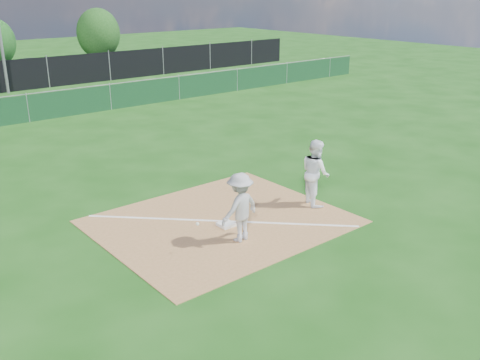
% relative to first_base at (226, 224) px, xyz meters
% --- Properties ---
extents(ground, '(90.00, 90.00, 0.00)m').
position_rel_first_base_xyz_m(ground, '(0.07, 9.31, -0.06)').
color(ground, '#13450E').
rests_on(ground, ground).
extents(infield_dirt, '(6.00, 5.00, 0.02)m').
position_rel_first_base_xyz_m(infield_dirt, '(0.07, 0.31, -0.05)').
color(infield_dirt, olive).
rests_on(infield_dirt, ground).
extents(foul_line, '(5.01, 5.01, 0.01)m').
position_rel_first_base_xyz_m(foul_line, '(0.07, 0.31, -0.03)').
color(foul_line, white).
rests_on(foul_line, infield_dirt).
extents(green_fence, '(44.00, 0.05, 1.20)m').
position_rel_first_base_xyz_m(green_fence, '(0.07, 14.31, 0.54)').
color(green_fence, '#0D3219').
rests_on(green_fence, ground).
extents(first_base, '(0.38, 0.38, 0.08)m').
position_rel_first_base_xyz_m(first_base, '(0.00, 0.00, 0.00)').
color(first_base, white).
rests_on(first_base, infield_dirt).
extents(play_at_first, '(1.75, 0.74, 1.67)m').
position_rel_first_base_xyz_m(play_at_first, '(-0.23, -0.83, 0.80)').
color(play_at_first, '#B8B8BB').
rests_on(play_at_first, infield_dirt).
extents(runner, '(0.99, 1.09, 1.84)m').
position_rel_first_base_xyz_m(runner, '(2.83, -0.37, 0.86)').
color(runner, white).
rests_on(runner, ground).
extents(car_right, '(4.65, 2.65, 1.27)m').
position_rel_first_base_xyz_m(car_right, '(5.00, 26.46, 0.59)').
color(car_right, black).
rests_on(car_right, parking_lot).
extents(tree_right, '(3.47, 3.47, 4.12)m').
position_rel_first_base_xyz_m(tree_right, '(12.20, 32.30, 2.06)').
color(tree_right, '#382316').
rests_on(tree_right, ground).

